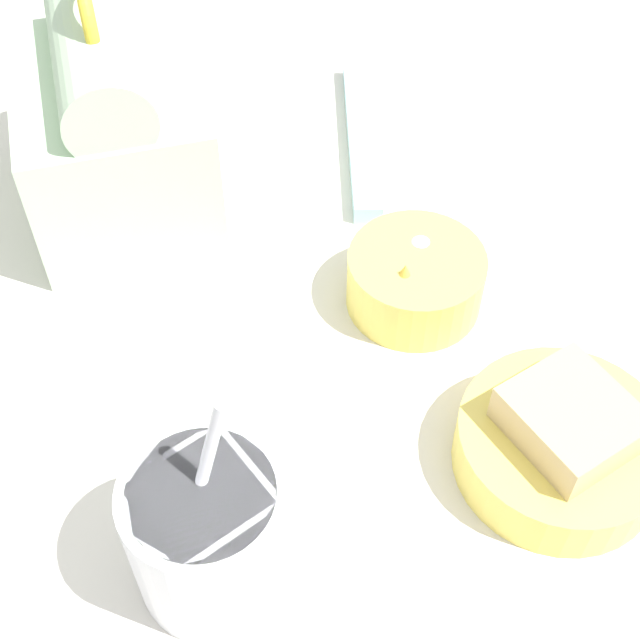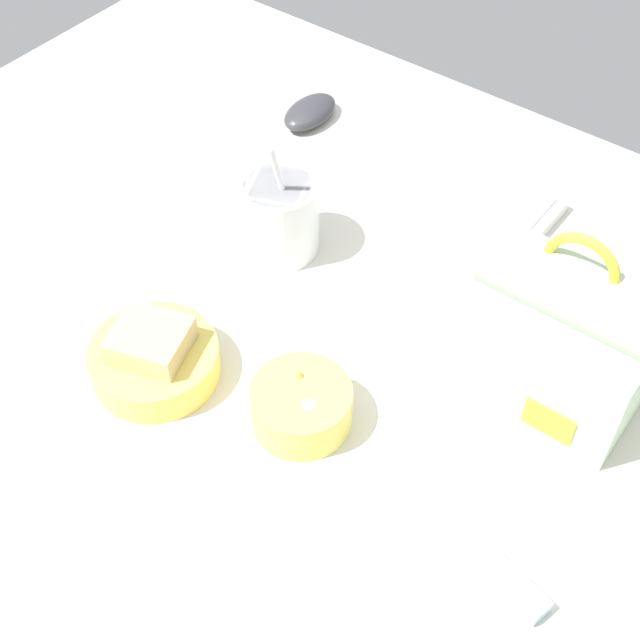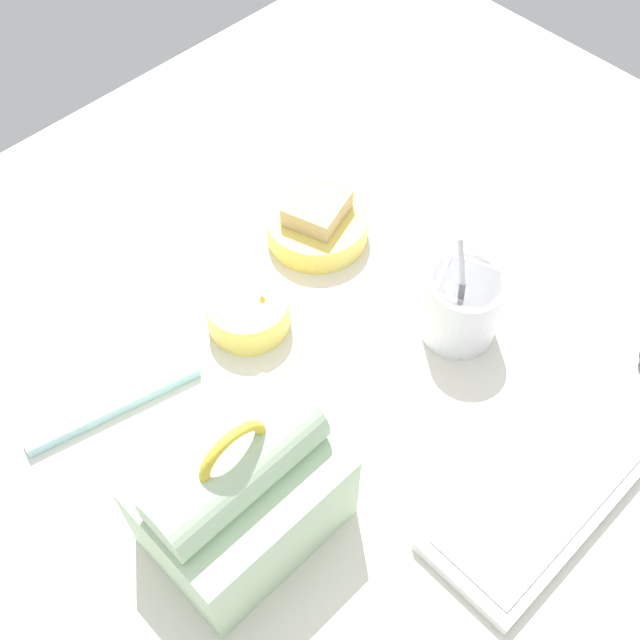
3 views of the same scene
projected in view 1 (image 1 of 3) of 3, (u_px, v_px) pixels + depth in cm
name	position (u px, v px, depth cm)	size (l,w,h in cm)	color
desk_surface	(348.00, 383.00, 64.59)	(140.00, 110.00, 2.00)	silver
lunch_bag	(112.00, 124.00, 70.04)	(18.74, 14.30, 20.59)	#B7D6AD
soup_cup	(209.00, 532.00, 50.42)	(9.22, 9.22, 16.19)	silver
bento_bowl_sandwich	(562.00, 443.00, 57.23)	(13.61, 13.61, 6.72)	#EFD65B
bento_bowl_snacks	(415.00, 279.00, 66.39)	(10.26, 10.26, 5.67)	#EFD65B
chopstick_case	(361.00, 136.00, 79.92)	(20.97, 7.25, 1.60)	#99C6D6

